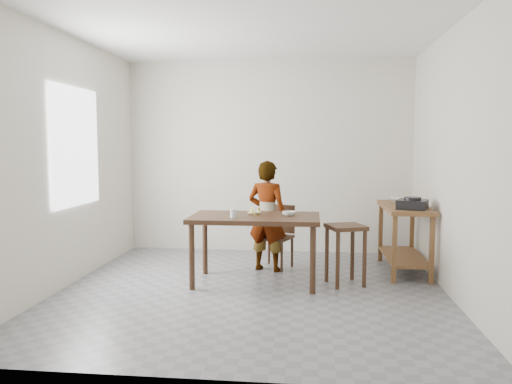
# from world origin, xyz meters

# --- Properties ---
(floor) EXTENTS (4.00, 4.00, 0.04)m
(floor) POSITION_xyz_m (0.00, 0.00, -0.02)
(floor) COLOR slate
(floor) RESTS_ON ground
(ceiling) EXTENTS (4.00, 4.00, 0.04)m
(ceiling) POSITION_xyz_m (0.00, 0.00, 2.72)
(ceiling) COLOR white
(ceiling) RESTS_ON wall_back
(wall_back) EXTENTS (4.00, 0.04, 2.70)m
(wall_back) POSITION_xyz_m (0.00, 2.02, 1.35)
(wall_back) COLOR beige
(wall_back) RESTS_ON ground
(wall_front) EXTENTS (4.00, 0.04, 2.70)m
(wall_front) POSITION_xyz_m (0.00, -2.02, 1.35)
(wall_front) COLOR beige
(wall_front) RESTS_ON ground
(wall_left) EXTENTS (0.04, 4.00, 2.70)m
(wall_left) POSITION_xyz_m (-2.02, 0.00, 1.35)
(wall_left) COLOR beige
(wall_left) RESTS_ON ground
(wall_right) EXTENTS (0.04, 4.00, 2.70)m
(wall_right) POSITION_xyz_m (2.02, 0.00, 1.35)
(wall_right) COLOR beige
(wall_right) RESTS_ON ground
(window_pane) EXTENTS (0.02, 1.10, 1.30)m
(window_pane) POSITION_xyz_m (-1.97, 0.20, 1.50)
(window_pane) COLOR white
(window_pane) RESTS_ON wall_left
(dining_table) EXTENTS (1.40, 0.80, 0.75)m
(dining_table) POSITION_xyz_m (0.00, 0.30, 0.38)
(dining_table) COLOR #372214
(dining_table) RESTS_ON floor
(prep_counter) EXTENTS (0.50, 1.20, 0.80)m
(prep_counter) POSITION_xyz_m (1.72, 1.00, 0.40)
(prep_counter) COLOR brown
(prep_counter) RESTS_ON floor
(child) EXTENTS (0.56, 0.45, 1.33)m
(child) POSITION_xyz_m (0.08, 0.88, 0.67)
(child) COLOR white
(child) RESTS_ON floor
(dining_chair) EXTENTS (0.48, 0.48, 0.77)m
(dining_chair) POSITION_xyz_m (0.17, 1.01, 0.39)
(dining_chair) COLOR #372214
(dining_chair) RESTS_ON floor
(stool) EXTENTS (0.48, 0.48, 0.66)m
(stool) POSITION_xyz_m (0.98, 0.35, 0.33)
(stool) COLOR #372214
(stool) RESTS_ON floor
(glass_tumbler) EXTENTS (0.08, 0.08, 0.09)m
(glass_tumbler) POSITION_xyz_m (-0.21, 0.14, 0.80)
(glass_tumbler) COLOR silver
(glass_tumbler) RESTS_ON dining_table
(small_bowl) EXTENTS (0.20, 0.20, 0.05)m
(small_bowl) POSITION_xyz_m (0.37, 0.34, 0.77)
(small_bowl) COLOR silver
(small_bowl) RESTS_ON dining_table
(banana) EXTENTS (0.18, 0.14, 0.06)m
(banana) POSITION_xyz_m (-0.01, 0.36, 0.78)
(banana) COLOR gold
(banana) RESTS_ON dining_table
(serving_bowl) EXTENTS (0.24, 0.24, 0.06)m
(serving_bowl) POSITION_xyz_m (1.69, 1.29, 0.83)
(serving_bowl) COLOR silver
(serving_bowl) RESTS_ON prep_counter
(gas_burner) EXTENTS (0.40, 0.40, 0.10)m
(gas_burner) POSITION_xyz_m (1.74, 0.67, 0.85)
(gas_burner) COLOR black
(gas_burner) RESTS_ON prep_counter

